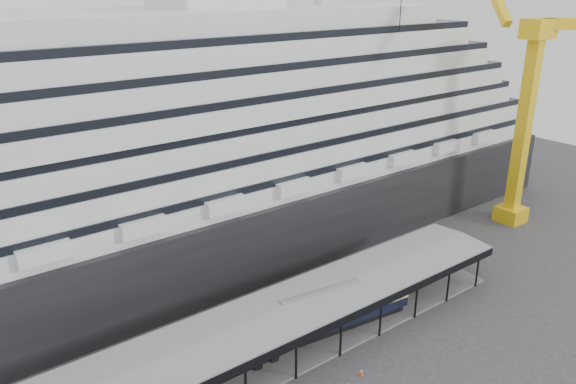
% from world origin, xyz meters
% --- Properties ---
extents(ground, '(200.00, 200.00, 0.00)m').
position_xyz_m(ground, '(0.00, 0.00, 0.00)').
color(ground, '#333335').
rests_on(ground, ground).
extents(cruise_ship, '(130.00, 30.00, 43.90)m').
position_xyz_m(cruise_ship, '(0.05, 32.00, 18.35)').
color(cruise_ship, black).
rests_on(cruise_ship, ground).
extents(platform_canopy, '(56.00, 9.18, 5.30)m').
position_xyz_m(platform_canopy, '(0.00, 5.00, 2.36)').
color(platform_canopy, slate).
rests_on(platform_canopy, ground).
extents(crane_yellow, '(23.83, 18.78, 47.60)m').
position_xyz_m(crane_yellow, '(47.06, 10.54, 19.96)').
color(crane_yellow, yellow).
rests_on(crane_yellow, ground).
extents(pullman_carriage, '(22.45, 5.70, 21.86)m').
position_xyz_m(pullman_carriage, '(3.70, 5.00, 2.65)').
color(pullman_carriage, black).
rests_on(pullman_carriage, ground).
extents(traffic_cone_right, '(0.39, 0.39, 0.68)m').
position_xyz_m(traffic_cone_right, '(2.52, -2.57, 0.34)').
color(traffic_cone_right, '#EF440D').
rests_on(traffic_cone_right, ground).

